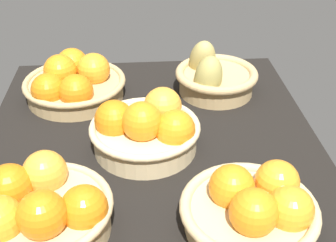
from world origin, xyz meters
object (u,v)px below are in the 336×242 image
at_px(basket_near_right_pears, 213,77).
at_px(basket_far_right, 73,83).
at_px(basket_far_left, 41,209).
at_px(basket_near_left, 254,208).
at_px(basket_center, 146,128).

distance_m(basket_near_right_pears, basket_far_right, 0.35).
bearing_deg(basket_near_right_pears, basket_far_right, 91.12).
height_order(basket_near_right_pears, basket_far_left, basket_near_right_pears).
bearing_deg(basket_far_left, basket_near_left, -92.30).
bearing_deg(basket_far_right, basket_center, -142.01).
distance_m(basket_near_left, basket_far_left, 0.34).
height_order(basket_center, basket_far_left, basket_center).
relative_size(basket_near_left, basket_far_left, 1.02).
bearing_deg(basket_center, basket_far_right, 37.99).
xyz_separation_m(basket_center, basket_far_left, (-0.22, 0.18, 0.00)).
bearing_deg(basket_near_right_pears, basket_far_left, 142.12).
distance_m(basket_near_right_pears, basket_near_left, 0.47).
bearing_deg(basket_far_right, basket_near_left, -143.46).
xyz_separation_m(basket_far_left, basket_far_right, (0.44, -0.00, -0.00)).
distance_m(basket_near_right_pears, basket_center, 0.29).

